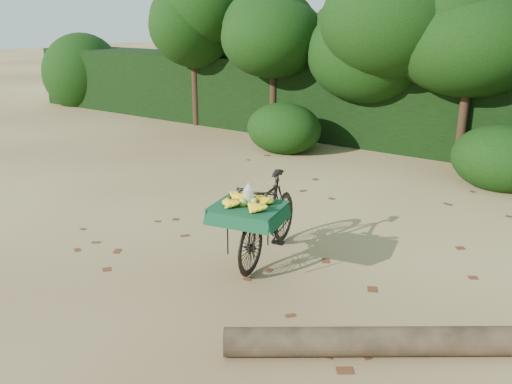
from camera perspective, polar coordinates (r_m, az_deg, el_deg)
The scene contains 7 objects.
ground at distance 7.08m, azimuth 5.04°, elevation -6.03°, with size 80.00×80.00×0.00m, color tan.
vendor_bicycle at distance 6.63m, azimuth 1.24°, elevation -2.65°, with size 0.96×1.88×1.06m.
fallen_log at distance 5.24m, azimuth 17.51°, elevation -14.75°, with size 0.26×0.26×3.63m, color brown.
hedge_backdrop at distance 12.50m, azimuth 19.90°, elevation 8.02°, with size 26.00×1.80×1.80m, color black.
tree_row at distance 11.80m, azimuth 16.31°, elevation 13.22°, with size 14.50×2.00×4.00m, color black, non-canonical shape.
bush_clumps at distance 10.57m, azimuth 19.29°, elevation 3.84°, with size 8.80×1.70×0.90m, color black, non-canonical shape.
leaf_litter at distance 7.61m, azimuth 7.49°, elevation -4.30°, with size 7.00×7.30×0.01m, color #552D16, non-canonical shape.
Camera 1 is at (3.16, -5.63, 2.92)m, focal length 38.00 mm.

